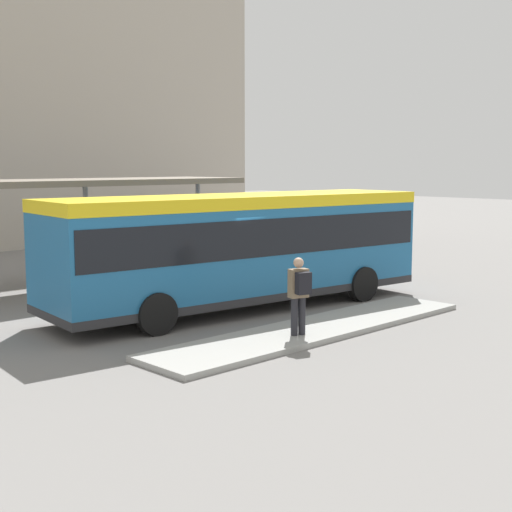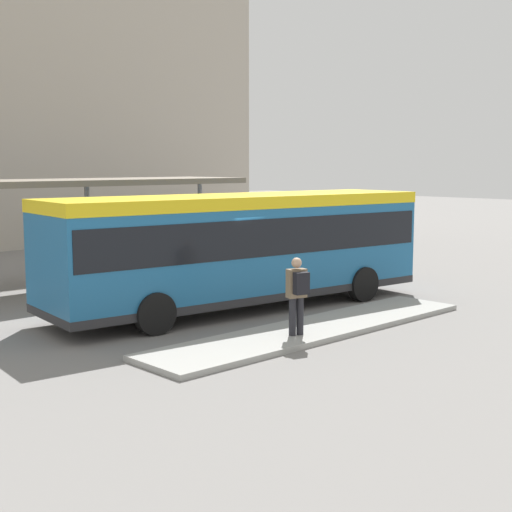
{
  "view_description": "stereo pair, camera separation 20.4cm",
  "coord_description": "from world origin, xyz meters",
  "px_view_note": "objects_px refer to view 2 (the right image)",
  "views": [
    {
      "loc": [
        -12.54,
        -13.47,
        3.76
      ],
      "look_at": [
        0.52,
        0.0,
        1.34
      ],
      "focal_mm": 50.0,
      "sensor_mm": 36.0,
      "label": 1
    },
    {
      "loc": [
        -12.39,
        -13.61,
        3.76
      ],
      "look_at": [
        0.52,
        0.0,
        1.34
      ],
      "focal_mm": 50.0,
      "sensor_mm": 36.0,
      "label": 2
    }
  ],
  "objects_px": {
    "pedestrian_waiting": "(297,291)",
    "bicycle_blue": "(303,254)",
    "city_bus": "(242,242)",
    "bicycle_black": "(320,254)"
  },
  "relations": [
    {
      "from": "pedestrian_waiting",
      "to": "bicycle_blue",
      "type": "bearing_deg",
      "value": -29.73
    },
    {
      "from": "bicycle_black",
      "to": "bicycle_blue",
      "type": "bearing_deg",
      "value": 176.34
    },
    {
      "from": "bicycle_blue",
      "to": "pedestrian_waiting",
      "type": "bearing_deg",
      "value": 141.1
    },
    {
      "from": "pedestrian_waiting",
      "to": "bicycle_blue",
      "type": "height_order",
      "value": "pedestrian_waiting"
    },
    {
      "from": "city_bus",
      "to": "bicycle_black",
      "type": "relative_size",
      "value": 5.98
    },
    {
      "from": "city_bus",
      "to": "bicycle_blue",
      "type": "bearing_deg",
      "value": 38.86
    },
    {
      "from": "city_bus",
      "to": "bicycle_black",
      "type": "distance_m",
      "value": 8.73
    },
    {
      "from": "city_bus",
      "to": "bicycle_blue",
      "type": "distance_m",
      "value": 9.06
    },
    {
      "from": "city_bus",
      "to": "bicycle_black",
      "type": "height_order",
      "value": "city_bus"
    },
    {
      "from": "city_bus",
      "to": "bicycle_blue",
      "type": "relative_size",
      "value": 6.54
    }
  ]
}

